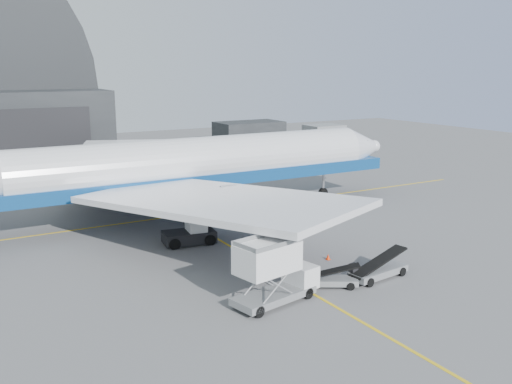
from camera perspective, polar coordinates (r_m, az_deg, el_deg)
ground at (r=43.97m, az=2.22°, el=-8.18°), size 200.00×200.00×0.00m
taxi_lines at (r=54.53m, az=-4.91°, el=-4.10°), size 80.00×42.12×0.02m
distant_bldg_a at (r=123.46m, az=-0.69°, el=5.20°), size 14.00×8.00×4.00m
distant_bldg_b at (r=129.37m, az=6.79°, el=5.45°), size 8.00×6.00×2.80m
airliner at (r=59.81m, az=-7.57°, el=2.56°), size 54.40×52.75×19.09m
catering_truck at (r=38.03m, az=1.74°, el=-8.03°), size 6.59×3.50×4.30m
pushback_tug at (r=51.36m, az=-6.58°, el=-4.27°), size 4.86×3.26×2.10m
belt_loader_a at (r=43.81m, az=12.05°, el=-7.67°), size 5.38×2.39×2.01m
belt_loader_b at (r=41.69m, az=7.15°, el=-8.68°), size 4.33×3.36×1.70m
traffic_cone at (r=47.34m, az=7.22°, el=-6.45°), size 0.34×0.34×0.50m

